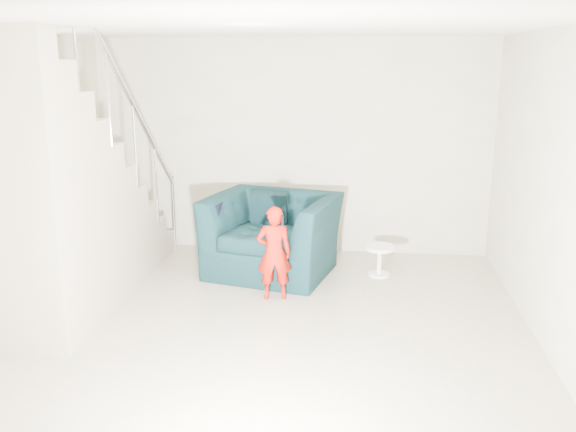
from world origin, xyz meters
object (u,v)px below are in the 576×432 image
object	(u,v)px
toddler	(274,253)
side_table	(379,256)
armchair	(272,235)
staircase	(62,216)

from	to	relation	value
toddler	side_table	distance (m)	1.41
armchair	side_table	world-z (taller)	armchair
toddler	side_table	bearing A→B (deg)	-154.47
side_table	staircase	distance (m)	3.47
armchair	staircase	distance (m)	2.34
side_table	staircase	xyz separation A→B (m)	(-3.13, -1.31, 0.71)
side_table	staircase	bearing A→B (deg)	-157.33
armchair	side_table	distance (m)	1.26
side_table	staircase	world-z (taller)	staircase
armchair	staircase	world-z (taller)	staircase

